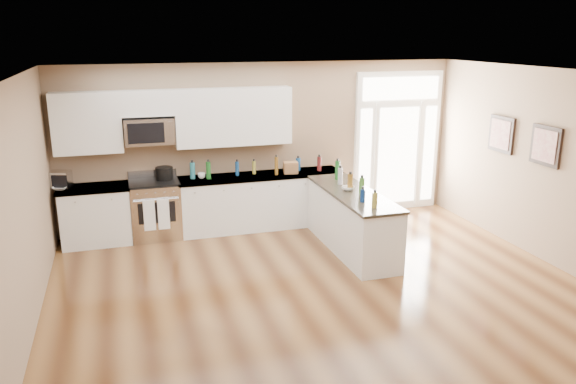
{
  "coord_description": "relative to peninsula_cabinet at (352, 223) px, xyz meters",
  "views": [
    {
      "loc": [
        -2.41,
        -5.34,
        3.26
      ],
      "look_at": [
        -0.18,
        2.0,
        1.09
      ],
      "focal_mm": 35.0,
      "sensor_mm": 36.0,
      "label": 1
    }
  ],
  "objects": [
    {
      "name": "peninsula_cabinet",
      "position": [
        0.0,
        0.0,
        0.0
      ],
      "size": [
        0.69,
        2.32,
        0.94
      ],
      "color": "white",
      "rests_on": "ground"
    },
    {
      "name": "upper_cabinet_right",
      "position": [
        -1.5,
        1.59,
        1.49
      ],
      "size": [
        1.94,
        0.33,
        0.95
      ],
      "primitive_type": "cube",
      "color": "white",
      "rests_on": "room_shell"
    },
    {
      "name": "cardboard_box",
      "position": [
        -0.56,
        1.39,
        0.6
      ],
      "size": [
        0.27,
        0.21,
        0.2
      ],
      "primitive_type": "cube",
      "rotation": [
        0.0,
        0.0,
        -0.16
      ],
      "color": "brown",
      "rests_on": "back_cabinet_right"
    },
    {
      "name": "stockpot",
      "position": [
        -2.68,
        1.55,
        0.63
      ],
      "size": [
        0.37,
        0.37,
        0.22
      ],
      "primitive_type": "cylinder",
      "rotation": [
        0.0,
        0.0,
        -0.39
      ],
      "color": "black",
      "rests_on": "kitchen_range"
    },
    {
      "name": "back_cabinet_left",
      "position": [
        -3.8,
        1.45,
        0.0
      ],
      "size": [
        1.1,
        0.66,
        0.94
      ],
      "color": "white",
      "rests_on": "ground"
    },
    {
      "name": "toaster_oven",
      "position": [
        -4.28,
        1.53,
        0.64
      ],
      "size": [
        0.37,
        0.33,
        0.26
      ],
      "primitive_type": "cube",
      "rotation": [
        0.0,
        0.0,
        -0.34
      ],
      "color": "silver",
      "rests_on": "back_cabinet_left"
    },
    {
      "name": "counter_bottles",
      "position": [
        -0.61,
        0.77,
        0.63
      ],
      "size": [
        2.37,
        2.46,
        0.31
      ],
      "color": "#19591E",
      "rests_on": "back_cabinet_right"
    },
    {
      "name": "kitchen_range",
      "position": [
        -2.86,
        1.45,
        0.04
      ],
      "size": [
        0.79,
        0.7,
        1.08
      ],
      "color": "silver",
      "rests_on": "ground"
    },
    {
      "name": "back_cabinet_right",
      "position": [
        -1.08,
        1.45,
        0.0
      ],
      "size": [
        2.85,
        0.66,
        0.94
      ],
      "color": "white",
      "rests_on": "ground"
    },
    {
      "name": "bowl_left",
      "position": [
        -4.28,
        1.4,
        0.53
      ],
      "size": [
        0.27,
        0.27,
        0.05
      ],
      "primitive_type": "imported",
      "rotation": [
        0.0,
        0.0,
        -0.28
      ],
      "color": "white",
      "rests_on": "back_cabinet_left"
    },
    {
      "name": "wall_art_far",
      "position": [
        2.54,
        -1.04,
        1.27
      ],
      "size": [
        0.05,
        0.58,
        0.58
      ],
      "color": "black",
      "rests_on": "room_shell"
    },
    {
      "name": "upper_cabinet_short",
      "position": [
        -2.88,
        1.59,
        1.77
      ],
      "size": [
        0.82,
        0.33,
        0.4
      ],
      "primitive_type": "cube",
      "color": "white",
      "rests_on": "room_shell"
    },
    {
      "name": "upper_cabinet_left",
      "position": [
        -3.81,
        1.59,
        1.49
      ],
      "size": [
        1.04,
        0.33,
        0.95
      ],
      "primitive_type": "cube",
      "color": "white",
      "rests_on": "room_shell"
    },
    {
      "name": "entry_door",
      "position": [
        1.62,
        1.71,
        0.87
      ],
      "size": [
        1.7,
        0.1,
        2.6
      ],
      "color": "white",
      "rests_on": "ground"
    },
    {
      "name": "ground",
      "position": [
        -0.93,
        -2.24,
        -0.43
      ],
      "size": [
        8.0,
        8.0,
        0.0
      ],
      "primitive_type": "plane",
      "color": "#482914"
    },
    {
      "name": "cup_counter",
      "position": [
        -2.08,
        1.46,
        0.55
      ],
      "size": [
        0.14,
        0.14,
        0.1
      ],
      "primitive_type": "imported",
      "rotation": [
        0.0,
        0.0,
        -0.12
      ],
      "color": "white",
      "rests_on": "back_cabinet_right"
    },
    {
      "name": "room_shell",
      "position": [
        -0.93,
        -2.24,
        1.27
      ],
      "size": [
        8.0,
        8.0,
        8.0
      ],
      "color": "#897056",
      "rests_on": "ground"
    },
    {
      "name": "microwave",
      "position": [
        -2.88,
        1.56,
        1.33
      ],
      "size": [
        0.78,
        0.41,
        0.42
      ],
      "color": "silver",
      "rests_on": "room_shell"
    },
    {
      "name": "wall_art_near",
      "position": [
        2.54,
        -0.04,
        1.27
      ],
      "size": [
        0.05,
        0.58,
        0.58
      ],
      "color": "black",
      "rests_on": "room_shell"
    },
    {
      "name": "bowl_peninsula",
      "position": [
        -0.04,
        0.09,
        0.54
      ],
      "size": [
        0.22,
        0.22,
        0.06
      ],
      "primitive_type": "imported",
      "rotation": [
        0.0,
        0.0,
        -0.15
      ],
      "color": "white",
      "rests_on": "peninsula_cabinet"
    }
  ]
}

